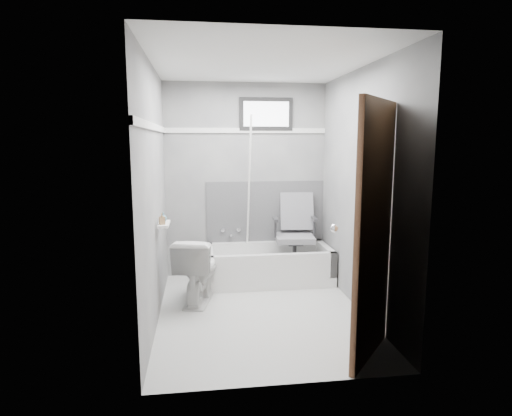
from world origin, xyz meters
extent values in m
plane|color=silver|center=(0.00, 0.00, 0.00)|extent=(2.60, 2.60, 0.00)
plane|color=silver|center=(0.00, 0.00, 2.40)|extent=(2.60, 2.60, 0.00)
cube|color=slate|center=(0.00, 1.30, 1.20)|extent=(2.00, 0.02, 2.40)
cube|color=slate|center=(0.00, -1.30, 1.20)|extent=(2.00, 0.02, 2.40)
cube|color=slate|center=(-1.00, 0.00, 1.20)|extent=(0.02, 2.60, 2.40)
cube|color=slate|center=(1.00, 0.00, 1.20)|extent=(0.02, 2.60, 2.40)
imported|color=white|center=(-0.62, 0.38, 0.35)|extent=(0.55, 0.78, 0.69)
cube|color=#4C4C4F|center=(0.25, 1.29, 0.80)|extent=(1.50, 0.02, 0.78)
cube|color=white|center=(0.00, 1.29, 1.82)|extent=(2.00, 0.02, 0.06)
cube|color=white|center=(-0.99, 0.00, 1.82)|extent=(0.02, 2.60, 0.06)
cylinder|color=white|center=(0.01, 1.06, 1.05)|extent=(0.02, 0.55, 1.88)
cube|color=white|center=(-0.93, 0.11, 0.90)|extent=(0.10, 0.32, 0.02)
imported|color=#A17A50|center=(-0.94, 0.03, 0.97)|extent=(0.07, 0.07, 0.11)
imported|color=teal|center=(-0.94, 0.17, 0.96)|extent=(0.09, 0.09, 0.09)
camera|label=1|loc=(-0.59, -4.02, 1.70)|focal=30.00mm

